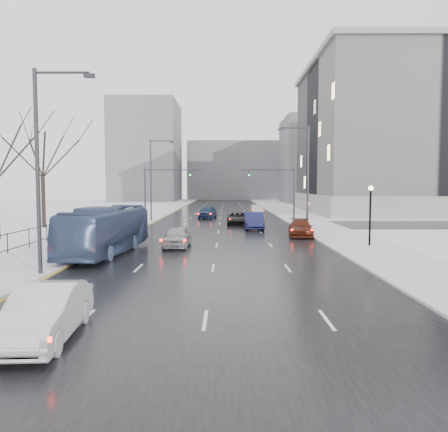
{
  "coord_description": "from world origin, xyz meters",
  "views": [
    {
      "loc": [
        0.67,
        -1.08,
        4.46
      ],
      "look_at": [
        0.57,
        26.76,
        2.5
      ],
      "focal_mm": 35.0,
      "sensor_mm": 36.0,
      "label": 1
    }
  ],
  "objects_px": {
    "streetlight_r_mid": "(305,173)",
    "sedan_center_far": "(208,212)",
    "mast_signal_left": "(154,188)",
    "sedan_right_cross": "(237,218)",
    "bus": "(107,230)",
    "tree_park_e": "(44,228)",
    "sedan_right_distant": "(256,209)",
    "streetlight_l_near": "(42,161)",
    "mast_signal_right": "(285,188)",
    "sedan_center_near": "(177,237)",
    "sedan_left_near": "(45,313)",
    "lamppost_r_mid": "(370,207)",
    "sedan_right_near": "(254,221)",
    "streetlight_l_far": "(153,176)",
    "no_uturn_sign": "(308,206)",
    "sedan_right_far": "(301,228)"
  },
  "relations": [
    {
      "from": "streetlight_r_mid",
      "to": "sedan_center_far",
      "type": "height_order",
      "value": "streetlight_r_mid"
    },
    {
      "from": "mast_signal_left",
      "to": "sedan_right_cross",
      "type": "height_order",
      "value": "mast_signal_left"
    },
    {
      "from": "mast_signal_left",
      "to": "bus",
      "type": "distance_m",
      "value": 21.23
    },
    {
      "from": "tree_park_e",
      "to": "sedan_right_distant",
      "type": "xyz_separation_m",
      "value": [
        23.63,
        22.3,
        0.73
      ]
    },
    {
      "from": "mast_signal_left",
      "to": "streetlight_l_near",
      "type": "bearing_deg",
      "value": -91.72
    },
    {
      "from": "mast_signal_right",
      "to": "bus",
      "type": "bearing_deg",
      "value": -124.21
    },
    {
      "from": "bus",
      "to": "sedan_center_near",
      "type": "relative_size",
      "value": 2.54
    },
    {
      "from": "sedan_right_cross",
      "to": "streetlight_r_mid",
      "type": "bearing_deg",
      "value": -51.1
    },
    {
      "from": "streetlight_r_mid",
      "to": "sedan_left_near",
      "type": "bearing_deg",
      "value": -113.72
    },
    {
      "from": "tree_park_e",
      "to": "streetlight_l_near",
      "type": "distance_m",
      "value": 26.61
    },
    {
      "from": "lamppost_r_mid",
      "to": "tree_park_e",
      "type": "bearing_deg",
      "value": 154.38
    },
    {
      "from": "bus",
      "to": "sedan_right_distant",
      "type": "height_order",
      "value": "bus"
    },
    {
      "from": "streetlight_l_near",
      "to": "mast_signal_right",
      "type": "xyz_separation_m",
      "value": [
        15.49,
        28.0,
        -1.51
      ]
    },
    {
      "from": "sedan_center_near",
      "to": "sedan_left_near",
      "type": "bearing_deg",
      "value": -93.14
    },
    {
      "from": "sedan_left_near",
      "to": "sedan_right_distant",
      "type": "distance_m",
      "value": 56.02
    },
    {
      "from": "lamppost_r_mid",
      "to": "sedan_center_far",
      "type": "distance_m",
      "value": 30.22
    },
    {
      "from": "mast_signal_left",
      "to": "sedan_right_near",
      "type": "distance_m",
      "value": 12.53
    },
    {
      "from": "streetlight_l_far",
      "to": "no_uturn_sign",
      "type": "relative_size",
      "value": 3.7
    },
    {
      "from": "streetlight_l_far",
      "to": "no_uturn_sign",
      "type": "distance_m",
      "value": 19.41
    },
    {
      "from": "streetlight_l_far",
      "to": "sedan_center_far",
      "type": "distance_m",
      "value": 9.6
    },
    {
      "from": "sedan_right_near",
      "to": "streetlight_r_mid",
      "type": "bearing_deg",
      "value": -29.12
    },
    {
      "from": "no_uturn_sign",
      "to": "bus",
      "type": "distance_m",
      "value": 23.55
    },
    {
      "from": "streetlight_l_far",
      "to": "sedan_center_far",
      "type": "xyz_separation_m",
      "value": [
        6.43,
        5.33,
        -4.73
      ]
    },
    {
      "from": "lamppost_r_mid",
      "to": "sedan_left_near",
      "type": "height_order",
      "value": "lamppost_r_mid"
    },
    {
      "from": "sedan_right_far",
      "to": "sedan_right_cross",
      "type": "bearing_deg",
      "value": 121.34
    },
    {
      "from": "streetlight_r_mid",
      "to": "sedan_right_far",
      "type": "relative_size",
      "value": 2.02
    },
    {
      "from": "sedan_right_far",
      "to": "sedan_center_far",
      "type": "relative_size",
      "value": 0.99
    },
    {
      "from": "tree_park_e",
      "to": "streetlight_r_mid",
      "type": "bearing_deg",
      "value": -8.63
    },
    {
      "from": "tree_park_e",
      "to": "no_uturn_sign",
      "type": "relative_size",
      "value": 5.0
    },
    {
      "from": "sedan_left_near",
      "to": "lamppost_r_mid",
      "type": "bearing_deg",
      "value": 46.77
    },
    {
      "from": "sedan_left_near",
      "to": "sedan_right_near",
      "type": "distance_m",
      "value": 32.41
    },
    {
      "from": "streetlight_l_near",
      "to": "streetlight_l_far",
      "type": "xyz_separation_m",
      "value": [
        0.0,
        32.0,
        0.0
      ]
    },
    {
      "from": "mast_signal_left",
      "to": "sedan_center_near",
      "type": "relative_size",
      "value": 1.5
    },
    {
      "from": "no_uturn_sign",
      "to": "sedan_center_far",
      "type": "distance_m",
      "value": 17.3
    },
    {
      "from": "tree_park_e",
      "to": "sedan_right_cross",
      "type": "xyz_separation_m",
      "value": [
        20.21,
        4.04,
        0.73
      ]
    },
    {
      "from": "sedan_center_far",
      "to": "mast_signal_right",
      "type": "bearing_deg",
      "value": -38.39
    },
    {
      "from": "streetlight_l_far",
      "to": "sedan_right_near",
      "type": "distance_m",
      "value": 15.72
    },
    {
      "from": "lamppost_r_mid",
      "to": "bus",
      "type": "distance_m",
      "value": 18.31
    },
    {
      "from": "tree_park_e",
      "to": "mast_signal_left",
      "type": "relative_size",
      "value": 2.08
    },
    {
      "from": "tree_park_e",
      "to": "bus",
      "type": "xyz_separation_m",
      "value": [
        11.2,
        -17.08,
        1.57
      ]
    },
    {
      "from": "sedan_left_near",
      "to": "sedan_center_far",
      "type": "distance_m",
      "value": 46.24
    },
    {
      "from": "tree_park_e",
      "to": "mast_signal_right",
      "type": "bearing_deg",
      "value": 8.9
    },
    {
      "from": "streetlight_l_far",
      "to": "lamppost_r_mid",
      "type": "relative_size",
      "value": 2.34
    },
    {
      "from": "tree_park_e",
      "to": "streetlight_l_near",
      "type": "xyz_separation_m",
      "value": [
        10.03,
        -24.0,
        5.62
      ]
    },
    {
      "from": "lamppost_r_mid",
      "to": "sedan_right_near",
      "type": "distance_m",
      "value": 14.78
    },
    {
      "from": "lamppost_r_mid",
      "to": "mast_signal_left",
      "type": "bearing_deg",
      "value": 135.52
    },
    {
      "from": "streetlight_r_mid",
      "to": "sedan_center_near",
      "type": "relative_size",
      "value": 2.31
    },
    {
      "from": "streetlight_l_far",
      "to": "bus",
      "type": "distance_m",
      "value": 25.43
    },
    {
      "from": "sedan_left_near",
      "to": "bus",
      "type": "height_order",
      "value": "bus"
    },
    {
      "from": "sedan_left_near",
      "to": "sedan_right_near",
      "type": "relative_size",
      "value": 0.9
    }
  ]
}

